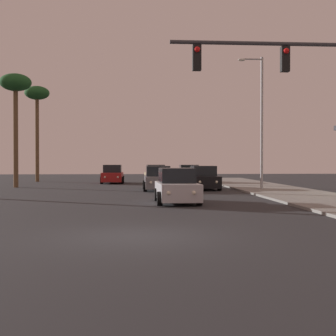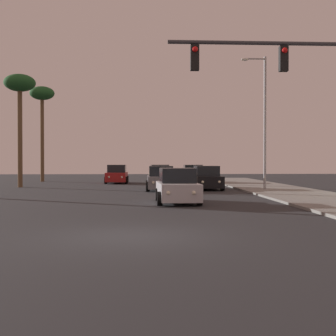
{
  "view_description": "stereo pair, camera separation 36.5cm",
  "coord_description": "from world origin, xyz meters",
  "px_view_note": "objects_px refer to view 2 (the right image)",
  "views": [
    {
      "loc": [
        -0.01,
        -12.5,
        2.02
      ],
      "look_at": [
        1.47,
        8.35,
        1.71
      ],
      "focal_mm": 50.0,
      "sensor_mm": 36.0,
      "label": 1
    },
    {
      "loc": [
        0.35,
        -12.52,
        2.02
      ],
      "look_at": [
        1.47,
        8.35,
        1.71
      ],
      "focal_mm": 50.0,
      "sensor_mm": 36.0,
      "label": 2
    }
  ],
  "objects_px": {
    "car_red": "(117,175)",
    "palm_tree_mid": "(20,89)",
    "car_grey": "(161,179)",
    "traffic_light_mast": "(295,87)",
    "car_black": "(207,179)",
    "car_silver": "(177,187)",
    "palm_tree_far": "(42,99)",
    "car_tan": "(160,175)",
    "street_lamp": "(263,116)",
    "car_green": "(193,175)"
  },
  "relations": [
    {
      "from": "car_grey",
      "to": "car_black",
      "type": "bearing_deg",
      "value": -167.27
    },
    {
      "from": "car_black",
      "to": "traffic_light_mast",
      "type": "distance_m",
      "value": 16.94
    },
    {
      "from": "car_red",
      "to": "car_green",
      "type": "xyz_separation_m",
      "value": [
        6.94,
        -0.5,
        0.0
      ]
    },
    {
      "from": "traffic_light_mast",
      "to": "palm_tree_far",
      "type": "xyz_separation_m",
      "value": [
        -15.34,
        30.04,
        3.44
      ]
    },
    {
      "from": "car_silver",
      "to": "car_tan",
      "type": "bearing_deg",
      "value": -91.7
    },
    {
      "from": "car_silver",
      "to": "car_red",
      "type": "bearing_deg",
      "value": -80.82
    },
    {
      "from": "car_black",
      "to": "car_silver",
      "type": "height_order",
      "value": "same"
    },
    {
      "from": "car_black",
      "to": "palm_tree_far",
      "type": "xyz_separation_m",
      "value": [
        -14.41,
        13.58,
        7.36
      ]
    },
    {
      "from": "palm_tree_mid",
      "to": "palm_tree_far",
      "type": "xyz_separation_m",
      "value": [
        -0.44,
        10.0,
        0.57
      ]
    },
    {
      "from": "car_tan",
      "to": "street_lamp",
      "type": "xyz_separation_m",
      "value": [
        6.64,
        -11.58,
        4.36
      ]
    },
    {
      "from": "car_grey",
      "to": "palm_tree_far",
      "type": "distance_m",
      "value": 19.57
    },
    {
      "from": "car_red",
      "to": "car_green",
      "type": "height_order",
      "value": "same"
    },
    {
      "from": "car_red",
      "to": "palm_tree_mid",
      "type": "height_order",
      "value": "palm_tree_mid"
    },
    {
      "from": "car_silver",
      "to": "traffic_light_mast",
      "type": "distance_m",
      "value": 8.05
    },
    {
      "from": "traffic_light_mast",
      "to": "street_lamp",
      "type": "relative_size",
      "value": 0.72
    },
    {
      "from": "palm_tree_far",
      "to": "traffic_light_mast",
      "type": "bearing_deg",
      "value": -62.94
    },
    {
      "from": "car_red",
      "to": "palm_tree_far",
      "type": "distance_m",
      "value": 11.15
    },
    {
      "from": "car_red",
      "to": "palm_tree_far",
      "type": "relative_size",
      "value": 0.46
    },
    {
      "from": "car_tan",
      "to": "street_lamp",
      "type": "bearing_deg",
      "value": 117.59
    },
    {
      "from": "car_red",
      "to": "car_black",
      "type": "distance_m",
      "value": 12.04
    },
    {
      "from": "traffic_light_mast",
      "to": "car_red",
      "type": "bearing_deg",
      "value": 106.59
    },
    {
      "from": "car_black",
      "to": "palm_tree_far",
      "type": "distance_m",
      "value": 21.13
    },
    {
      "from": "car_grey",
      "to": "street_lamp",
      "type": "height_order",
      "value": "street_lamp"
    },
    {
      "from": "car_silver",
      "to": "palm_tree_mid",
      "type": "height_order",
      "value": "palm_tree_mid"
    },
    {
      "from": "car_tan",
      "to": "car_black",
      "type": "relative_size",
      "value": 1.01
    },
    {
      "from": "car_red",
      "to": "car_black",
      "type": "height_order",
      "value": "same"
    },
    {
      "from": "car_black",
      "to": "car_tan",
      "type": "bearing_deg",
      "value": -74.34
    },
    {
      "from": "traffic_light_mast",
      "to": "car_silver",
      "type": "bearing_deg",
      "value": 122.61
    },
    {
      "from": "car_grey",
      "to": "palm_tree_mid",
      "type": "distance_m",
      "value": 13.38
    },
    {
      "from": "car_silver",
      "to": "traffic_light_mast",
      "type": "relative_size",
      "value": 0.67
    },
    {
      "from": "car_red",
      "to": "traffic_light_mast",
      "type": "height_order",
      "value": "traffic_light_mast"
    },
    {
      "from": "traffic_light_mast",
      "to": "car_green",
      "type": "bearing_deg",
      "value": 92.0
    },
    {
      "from": "car_silver",
      "to": "palm_tree_mid",
      "type": "relative_size",
      "value": 0.5
    },
    {
      "from": "street_lamp",
      "to": "palm_tree_mid",
      "type": "bearing_deg",
      "value": 164.03
    },
    {
      "from": "car_red",
      "to": "palm_tree_mid",
      "type": "distance_m",
      "value": 11.64
    },
    {
      "from": "car_red",
      "to": "street_lamp",
      "type": "bearing_deg",
      "value": 133.93
    },
    {
      "from": "car_tan",
      "to": "street_lamp",
      "type": "distance_m",
      "value": 14.04
    },
    {
      "from": "palm_tree_mid",
      "to": "palm_tree_far",
      "type": "bearing_deg",
      "value": 92.51
    },
    {
      "from": "car_red",
      "to": "car_silver",
      "type": "relative_size",
      "value": 1.0
    },
    {
      "from": "car_grey",
      "to": "car_green",
      "type": "xyz_separation_m",
      "value": [
        3.32,
        10.1,
        0.0
      ]
    },
    {
      "from": "car_green",
      "to": "car_red",
      "type": "bearing_deg",
      "value": -3.31
    },
    {
      "from": "car_silver",
      "to": "palm_tree_mid",
      "type": "distance_m",
      "value": 19.2
    },
    {
      "from": "car_black",
      "to": "street_lamp",
      "type": "xyz_separation_m",
      "value": [
        3.66,
        -1.46,
        4.36
      ]
    },
    {
      "from": "car_green",
      "to": "palm_tree_mid",
      "type": "relative_size",
      "value": 0.5
    },
    {
      "from": "car_red",
      "to": "palm_tree_mid",
      "type": "xyz_separation_m",
      "value": [
        -7.07,
        -6.28,
        6.79
      ]
    },
    {
      "from": "car_red",
      "to": "palm_tree_mid",
      "type": "bearing_deg",
      "value": 42.51
    },
    {
      "from": "car_black",
      "to": "street_lamp",
      "type": "bearing_deg",
      "value": 157.5
    },
    {
      "from": "car_black",
      "to": "car_grey",
      "type": "bearing_deg",
      "value": 11.92
    },
    {
      "from": "car_green",
      "to": "palm_tree_mid",
      "type": "bearing_deg",
      "value": 23.21
    },
    {
      "from": "car_tan",
      "to": "car_green",
      "type": "bearing_deg",
      "value": 163.73
    }
  ]
}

